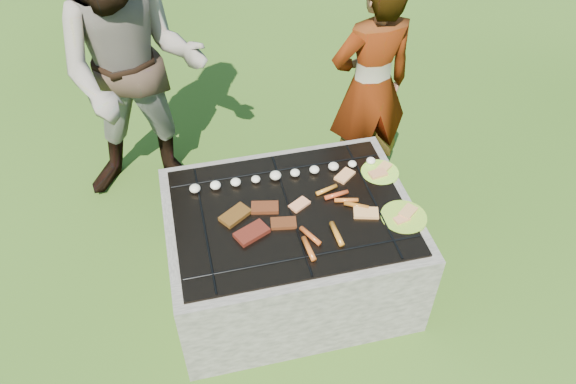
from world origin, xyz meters
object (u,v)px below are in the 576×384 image
plate_near (404,217)px  cook (370,88)px  plate_far (380,172)px  bystander (134,72)px  fire_pit (290,251)px

plate_near → cook: 0.99m
plate_far → bystander: bearing=145.6°
plate_near → cook: bearing=81.6°
bystander → plate_far: bearing=-26.7°
plate_near → bystander: 1.78m
fire_pit → plate_near: 0.67m
plate_far → plate_near: same height
cook → bystander: size_ratio=0.82×
fire_pit → plate_far: size_ratio=5.21×
plate_far → cook: size_ratio=0.17×
fire_pit → bystander: (-0.70, 1.04, 0.64)m
cook → plate_near: bearing=74.9°
plate_far → plate_near: size_ratio=0.90×
plate_far → plate_near: 0.35m
plate_far → plate_near: (0.00, -0.35, -0.00)m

